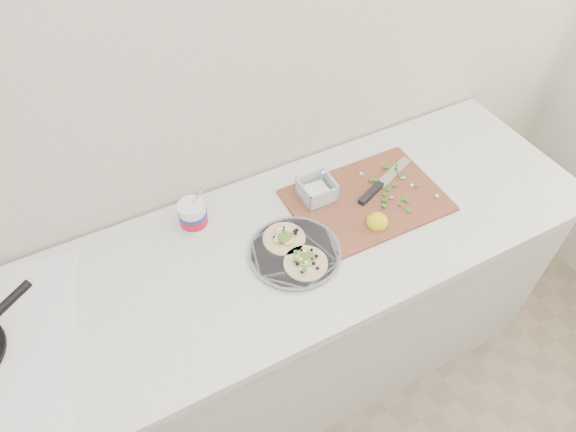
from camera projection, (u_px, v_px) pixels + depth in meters
name	position (u px, v px, depth m)	size (l,w,h in m)	color
counter	(239.00, 338.00, 1.87)	(2.44, 0.66, 0.90)	silver
taco_plate	(295.00, 251.00, 1.55)	(0.28, 0.28, 0.04)	slate
tub	(194.00, 214.00, 1.59)	(0.09, 0.09, 0.20)	white
cutboard	(362.00, 196.00, 1.70)	(0.50, 0.35, 0.08)	brown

